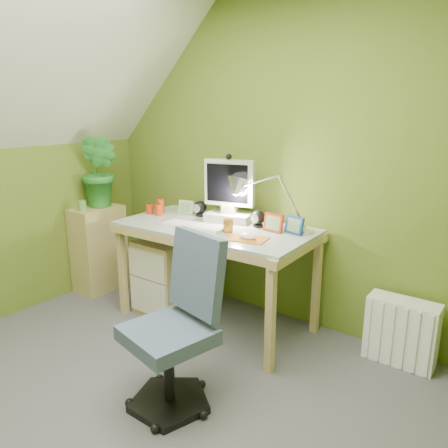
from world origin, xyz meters
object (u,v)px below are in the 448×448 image
Objects in this scene: desk at (215,275)px; monitor at (230,189)px; task_chair at (168,334)px; desk_lamp at (283,189)px; radiator at (401,332)px; potted_plant at (100,171)px; side_ledge at (99,249)px.

monitor reaches higher than desk.
monitor is 0.56× the size of task_chair.
desk_lamp is 1.19m from radiator.
potted_plant reaches higher than radiator.
monitor is 0.78× the size of potted_plant.
task_chair is at bearing -26.24° from side_ledge.
desk_lamp is 0.93× the size of potted_plant.
desk_lamp is 1.35× the size of radiator.
desk is 2.47× the size of desk_lamp.
side_ledge is at bearing 178.63° from monitor.
radiator is (1.29, 0.28, -0.17)m from desk.
task_chair is 2.03× the size of radiator.
side_ledge is (-1.23, -0.11, -0.01)m from desk.
monitor reaches higher than task_chair.
potted_plant is 2.65m from radiator.
potted_plant reaches higher than desk.
desk_lamp is at bearing 9.90° from side_ledge.
side_ledge is at bearing -122.54° from potted_plant.
potted_plant is 1.92m from task_chair.
monitor is 1.41m from side_ledge.
task_chair is (0.40, -1.10, -0.57)m from monitor.
desk is at bearing 3.02° from potted_plant.
task_chair reaches higher than radiator.
desk is 1.00m from task_chair.
desk_lamp reaches higher than side_ledge.
desk is 1.90× the size of side_ledge.
task_chair is at bearing -84.66° from monitor.
desk is at bearing 5.26° from side_ledge.
side_ledge is 1.82m from task_chair.
monitor is (0.00, 0.18, 0.63)m from desk.
task_chair is (1.60, -0.85, -0.63)m from potted_plant.
desk is at bearing -104.78° from monitor.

